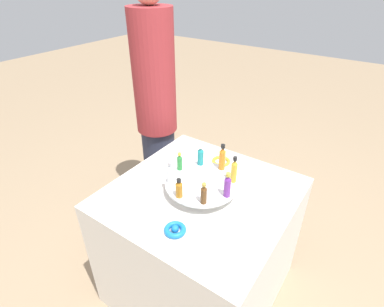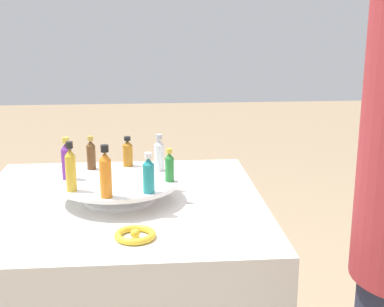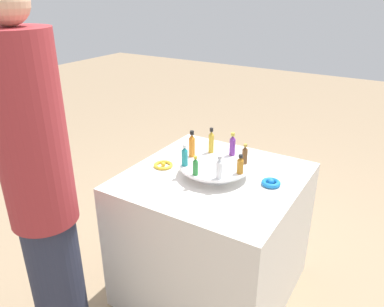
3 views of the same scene
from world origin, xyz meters
TOP-DOWN VIEW (x-y plane):
  - ground_plane at (0.00, 0.00)m, footprint 12.00×12.00m
  - party_table at (0.00, 0.00)m, footprint 0.82×0.82m
  - display_stand at (0.00, 0.00)m, footprint 0.34×0.34m
  - bottle_clear at (0.09, -0.12)m, footprint 0.03×0.03m
  - bottle_amber at (0.14, -0.02)m, footprint 0.03×0.03m
  - bottle_brown at (0.12, 0.09)m, footprint 0.03×0.03m
  - bottle_purple at (0.02, 0.14)m, footprint 0.03×0.03m
  - bottle_gold at (-0.09, 0.12)m, footprint 0.03×0.03m
  - bottle_orange at (-0.14, 0.02)m, footprint 0.03×0.03m
  - bottle_teal at (-0.12, -0.09)m, footprint 0.03×0.03m
  - bottle_green at (-0.02, -0.14)m, footprint 0.03×0.03m
  - ribbon_bow_gold at (-0.27, -0.05)m, footprint 0.10×0.10m
  - ribbon_bow_blue at (0.27, 0.05)m, footprint 0.09×0.09m
  - person_figure at (-0.44, -0.65)m, footprint 0.27×0.27m

SIDE VIEW (x-z plane):
  - ground_plane at x=0.00m, z-range 0.00..0.00m
  - party_table at x=0.00m, z-range 0.00..0.70m
  - ribbon_bow_gold at x=-0.27m, z-range 0.70..0.72m
  - ribbon_bow_blue at x=0.27m, z-range 0.70..0.73m
  - display_stand at x=0.00m, z-range 0.71..0.77m
  - person_figure at x=-0.44m, z-range 0.01..1.59m
  - bottle_amber at x=0.14m, z-range 0.76..0.85m
  - bottle_green at x=-0.02m, z-range 0.76..0.85m
  - bottle_brown at x=0.12m, z-range 0.76..0.86m
  - bottle_teal at x=-0.12m, z-range 0.76..0.86m
  - bottle_clear at x=0.09m, z-range 0.76..0.87m
  - bottle_purple at x=0.02m, z-range 0.76..0.88m
  - bottle_gold at x=-0.09m, z-range 0.76..0.89m
  - bottle_orange at x=-0.14m, z-range 0.76..0.89m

